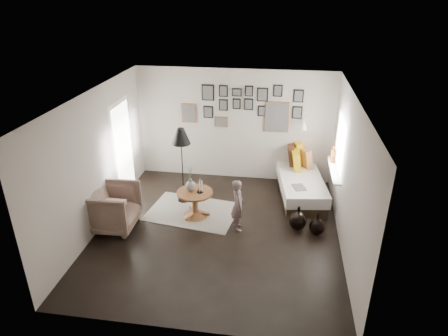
# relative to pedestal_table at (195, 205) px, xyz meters

# --- Properties ---
(ground) EXTENTS (4.80, 4.80, 0.00)m
(ground) POSITION_rel_pedestal_table_xyz_m (0.53, -0.47, -0.26)
(ground) COLOR black
(ground) RESTS_ON ground
(wall_back) EXTENTS (4.50, 0.00, 4.50)m
(wall_back) POSITION_rel_pedestal_table_xyz_m (0.53, 1.93, 1.04)
(wall_back) COLOR #A59B91
(wall_back) RESTS_ON ground
(wall_front) EXTENTS (4.50, 0.00, 4.50)m
(wall_front) POSITION_rel_pedestal_table_xyz_m (0.53, -2.87, 1.04)
(wall_front) COLOR #A59B91
(wall_front) RESTS_ON ground
(wall_left) EXTENTS (0.00, 4.80, 4.80)m
(wall_left) POSITION_rel_pedestal_table_xyz_m (-1.72, -0.47, 1.04)
(wall_left) COLOR #A59B91
(wall_left) RESTS_ON ground
(wall_right) EXTENTS (0.00, 4.80, 4.80)m
(wall_right) POSITION_rel_pedestal_table_xyz_m (2.78, -0.47, 1.04)
(wall_right) COLOR #A59B91
(wall_right) RESTS_ON ground
(ceiling) EXTENTS (4.80, 4.80, 0.00)m
(ceiling) POSITION_rel_pedestal_table_xyz_m (0.53, -0.47, 2.34)
(ceiling) COLOR white
(ceiling) RESTS_ON wall_back
(door_left) EXTENTS (0.00, 2.14, 2.14)m
(door_left) POSITION_rel_pedestal_table_xyz_m (-1.71, 0.73, 0.79)
(door_left) COLOR white
(door_left) RESTS_ON wall_left
(window_right) EXTENTS (0.15, 1.32, 1.30)m
(window_right) POSITION_rel_pedestal_table_xyz_m (2.70, 0.87, 0.67)
(window_right) COLOR white
(window_right) RESTS_ON wall_right
(gallery_wall) EXTENTS (2.74, 0.03, 1.08)m
(gallery_wall) POSITION_rel_pedestal_table_xyz_m (0.82, 1.91, 1.49)
(gallery_wall) COLOR brown
(gallery_wall) RESTS_ON wall_back
(wall_sconce) EXTENTS (0.18, 0.36, 0.16)m
(wall_sconce) POSITION_rel_pedestal_table_xyz_m (2.08, 1.66, 1.21)
(wall_sconce) COLOR white
(wall_sconce) RESTS_ON wall_back
(rug) EXTENTS (1.93, 1.48, 0.01)m
(rug) POSITION_rel_pedestal_table_xyz_m (-0.09, 0.15, -0.25)
(rug) COLOR silver
(rug) RESTS_ON ground
(pedestal_table) EXTENTS (0.71, 0.71, 0.56)m
(pedestal_table) POSITION_rel_pedestal_table_xyz_m (0.00, 0.00, 0.00)
(pedestal_table) COLOR brown
(pedestal_table) RESTS_ON ground
(vase) EXTENTS (0.20, 0.20, 0.51)m
(vase) POSITION_rel_pedestal_table_xyz_m (-0.08, 0.02, 0.45)
(vase) COLOR black
(vase) RESTS_ON pedestal_table
(candles) EXTENTS (0.12, 0.12, 0.26)m
(candles) POSITION_rel_pedestal_table_xyz_m (0.11, 0.00, 0.43)
(candles) COLOR black
(candles) RESTS_ON pedestal_table
(daybed) EXTENTS (1.15, 2.18, 1.01)m
(daybed) POSITION_rel_pedestal_table_xyz_m (2.09, 1.31, 0.05)
(daybed) COLOR black
(daybed) RESTS_ON ground
(magazine_on_daybed) EXTENTS (0.31, 0.36, 0.02)m
(magazine_on_daybed) POSITION_rel_pedestal_table_xyz_m (2.04, 0.66, 0.22)
(magazine_on_daybed) COLOR black
(magazine_on_daybed) RESTS_ON daybed
(armchair) EXTENTS (0.95, 0.93, 0.84)m
(armchair) POSITION_rel_pedestal_table_xyz_m (-1.47, -0.61, 0.17)
(armchair) COLOR brown
(armchair) RESTS_ON ground
(armchair_cushion) EXTENTS (0.38, 0.40, 0.17)m
(armchair_cushion) POSITION_rel_pedestal_table_xyz_m (-1.45, -0.56, 0.22)
(armchair_cushion) COLOR white
(armchair_cushion) RESTS_ON armchair
(floor_lamp) EXTENTS (0.38, 0.38, 1.65)m
(floor_lamp) POSITION_rel_pedestal_table_xyz_m (-0.38, 0.59, 1.17)
(floor_lamp) COLOR black
(floor_lamp) RESTS_ON ground
(magazine_basket) EXTENTS (0.36, 0.36, 0.36)m
(magazine_basket) POSITION_rel_pedestal_table_xyz_m (-1.47, -0.78, -0.08)
(magazine_basket) COLOR black
(magazine_basket) RESTS_ON ground
(demijohn_large) EXTENTS (0.33, 0.33, 0.49)m
(demijohn_large) POSITION_rel_pedestal_table_xyz_m (2.02, -0.18, -0.07)
(demijohn_large) COLOR black
(demijohn_large) RESTS_ON ground
(demijohn_small) EXTENTS (0.29, 0.29, 0.45)m
(demijohn_small) POSITION_rel_pedestal_table_xyz_m (2.37, -0.30, -0.09)
(demijohn_small) COLOR black
(demijohn_small) RESTS_ON ground
(child) EXTENTS (0.34, 0.43, 1.03)m
(child) POSITION_rel_pedestal_table_xyz_m (0.89, -0.32, 0.26)
(child) COLOR #614D4D
(child) RESTS_ON ground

